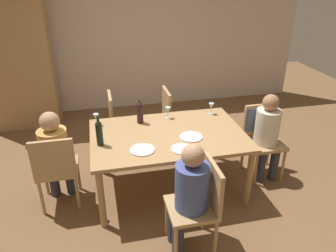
% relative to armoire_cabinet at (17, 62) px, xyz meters
% --- Properties ---
extents(ground_plane, '(10.00, 10.00, 0.00)m').
position_rel_armoire_cabinet_xyz_m(ground_plane, '(1.99, -2.34, -1.10)').
color(ground_plane, brown).
extents(rear_room_partition, '(6.40, 0.12, 2.70)m').
position_rel_armoire_cabinet_xyz_m(rear_room_partition, '(1.99, 0.45, 0.25)').
color(rear_room_partition, beige).
rests_on(rear_room_partition, ground_plane).
extents(armoire_cabinet, '(1.18, 0.62, 2.18)m').
position_rel_armoire_cabinet_xyz_m(armoire_cabinet, '(0.00, 0.00, 0.00)').
color(armoire_cabinet, '#A87F51').
rests_on(armoire_cabinet, ground_plane).
extents(dining_table, '(1.77, 1.18, 0.75)m').
position_rel_armoire_cabinet_xyz_m(dining_table, '(1.99, -2.34, -0.42)').
color(dining_table, '#A87F51').
rests_on(dining_table, ground_plane).
extents(chair_near, '(0.44, 0.44, 0.92)m').
position_rel_armoire_cabinet_xyz_m(chair_near, '(2.07, -3.31, -0.56)').
color(chair_near, tan).
rests_on(chair_near, ground_plane).
extents(chair_right_end, '(0.44, 0.46, 0.92)m').
position_rel_armoire_cabinet_xyz_m(chair_right_end, '(3.25, -2.22, -0.50)').
color(chair_right_end, tan).
rests_on(chair_right_end, ground_plane).
extents(chair_left_end, '(0.44, 0.44, 0.92)m').
position_rel_armoire_cabinet_xyz_m(chair_left_end, '(0.72, -2.43, -0.56)').
color(chair_left_end, tan).
rests_on(chair_left_end, ground_plane).
extents(chair_far_left, '(0.44, 0.44, 0.92)m').
position_rel_armoire_cabinet_xyz_m(chair_far_left, '(1.50, -1.37, -0.56)').
color(chair_far_left, tan).
rests_on(chair_far_left, ground_plane).
extents(chair_far_right, '(0.44, 0.44, 0.92)m').
position_rel_armoire_cabinet_xyz_m(chair_far_right, '(2.30, -1.37, -0.56)').
color(chair_far_right, tan).
rests_on(chair_far_right, ground_plane).
extents(person_woman_host, '(0.35, 0.31, 1.14)m').
position_rel_armoire_cabinet_xyz_m(person_woman_host, '(1.96, -3.31, -0.44)').
color(person_woman_host, '#33333D').
rests_on(person_woman_host, ground_plane).
extents(person_man_bearded, '(0.30, 0.35, 1.13)m').
position_rel_armoire_cabinet_xyz_m(person_man_bearded, '(3.25, -2.37, -0.45)').
color(person_man_bearded, '#33333D').
rests_on(person_man_bearded, ground_plane).
extents(person_man_guest, '(0.31, 0.36, 1.14)m').
position_rel_armoire_cabinet_xyz_m(person_man_guest, '(0.72, -2.31, -0.44)').
color(person_man_guest, '#33333D').
rests_on(person_man_guest, ground_plane).
extents(wine_bottle_tall_green, '(0.08, 0.08, 0.31)m').
position_rel_armoire_cabinet_xyz_m(wine_bottle_tall_green, '(1.72, -1.98, -0.20)').
color(wine_bottle_tall_green, black).
rests_on(wine_bottle_tall_green, dining_table).
extents(wine_bottle_dark_red, '(0.07, 0.07, 0.34)m').
position_rel_armoire_cabinet_xyz_m(wine_bottle_dark_red, '(1.21, -2.43, -0.20)').
color(wine_bottle_dark_red, black).
rests_on(wine_bottle_dark_red, dining_table).
extents(wine_glass_near_left, '(0.07, 0.07, 0.15)m').
position_rel_armoire_cabinet_xyz_m(wine_glass_near_left, '(2.08, -1.91, -0.24)').
color(wine_glass_near_left, silver).
rests_on(wine_glass_near_left, dining_table).
extents(wine_glass_centre, '(0.07, 0.07, 0.15)m').
position_rel_armoire_cabinet_xyz_m(wine_glass_centre, '(1.19, -1.92, -0.24)').
color(wine_glass_centre, silver).
rests_on(wine_glass_centre, dining_table).
extents(wine_glass_near_right, '(0.07, 0.07, 0.15)m').
position_rel_armoire_cabinet_xyz_m(wine_glass_near_right, '(2.66, -1.91, -0.24)').
color(wine_glass_near_right, silver).
rests_on(wine_glass_near_right, dining_table).
extents(dinner_plate_host, '(0.27, 0.27, 0.01)m').
position_rel_armoire_cabinet_xyz_m(dinner_plate_host, '(1.64, -2.65, -0.34)').
color(dinner_plate_host, white).
rests_on(dinner_plate_host, dining_table).
extents(dinner_plate_guest_left, '(0.26, 0.26, 0.01)m').
position_rel_armoire_cabinet_xyz_m(dinner_plate_guest_left, '(2.22, -2.48, -0.34)').
color(dinner_plate_guest_left, white).
rests_on(dinner_plate_guest_left, dining_table).
extents(dinner_plate_guest_right, '(0.24, 0.24, 0.01)m').
position_rel_armoire_cabinet_xyz_m(dinner_plate_guest_right, '(2.05, -2.72, -0.34)').
color(dinner_plate_guest_right, white).
rests_on(dinner_plate_guest_right, dining_table).
extents(handbag, '(0.19, 0.30, 0.22)m').
position_rel_armoire_cabinet_xyz_m(handbag, '(2.74, -1.37, -0.99)').
color(handbag, brown).
rests_on(handbag, ground_plane).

